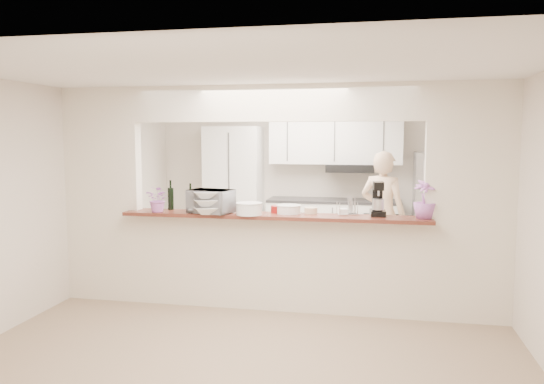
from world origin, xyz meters
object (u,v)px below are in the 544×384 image
(person, at_px, (383,215))
(toaster_oven, at_px, (211,201))
(stand_mixer, at_px, (378,200))
(refrigerator, at_px, (439,208))

(person, bearing_deg, toaster_oven, 64.86)
(stand_mixer, bearing_deg, refrigerator, 70.34)
(stand_mixer, height_order, person, person)
(refrigerator, relative_size, toaster_oven, 3.60)
(toaster_oven, bearing_deg, person, 55.22)
(toaster_oven, height_order, stand_mixer, stand_mixer)
(toaster_oven, distance_m, person, 2.62)
(refrigerator, bearing_deg, toaster_oven, -135.00)
(toaster_oven, relative_size, stand_mixer, 1.28)
(stand_mixer, bearing_deg, toaster_oven, -174.91)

